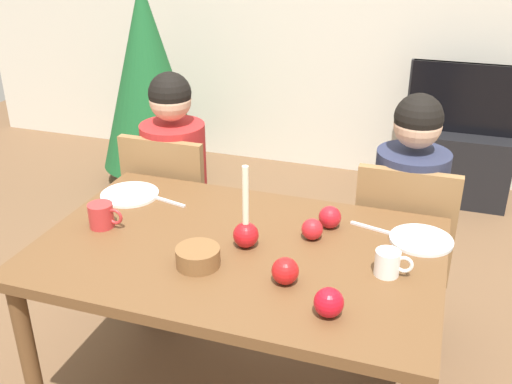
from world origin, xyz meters
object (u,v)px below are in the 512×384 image
object	(u,v)px
christmas_tree	(147,76)
bowl_walnuts	(198,257)
mug_right	(388,263)
apple_far_edge	(312,229)
candle_centerpiece	(246,230)
apple_by_left_plate	(330,217)
person_right_child	(405,230)
tv_stand	(459,165)
mug_left	(102,215)
plate_right	(421,240)
chair_right	(403,245)
apple_near_candle	(329,302)
person_left_child	(176,196)
chair_left	(174,209)
tv	(470,99)
dining_table	(238,267)
plate_left	(130,194)
apple_by_right_mug	(285,271)

from	to	relation	value
christmas_tree	bowl_walnuts	size ratio (longest dim) A/B	10.28
mug_right	apple_far_edge	xyz separation A→B (m)	(-0.28, 0.15, -0.00)
candle_centerpiece	apple_by_left_plate	size ratio (longest dim) A/B	3.64
person_right_child	apple_by_left_plate	xyz separation A→B (m)	(-0.25, -0.40, 0.22)
tv_stand	mug_left	xyz separation A→B (m)	(-1.29, -2.32, 0.56)
plate_right	chair_right	bearing A→B (deg)	101.71
tv_stand	candle_centerpiece	world-z (taller)	candle_centerpiece
apple_near_candle	person_left_child	bearing A→B (deg)	135.38
chair_left	plate_right	xyz separation A→B (m)	(1.16, -0.37, 0.24)
mug_right	tv	bearing A→B (deg)	83.87
dining_table	apple_far_edge	distance (m)	0.29
christmas_tree	apple_far_edge	world-z (taller)	christmas_tree
dining_table	bowl_walnuts	size ratio (longest dim) A/B	9.52
chair_right	tv	distance (m)	1.72
person_left_child	mug_left	distance (m)	0.70
plate_right	chair_left	bearing A→B (deg)	162.30
tv	mug_left	world-z (taller)	tv
mug_right	apple_near_candle	world-z (taller)	apple_near_candle
plate_left	apple_far_edge	size ratio (longest dim) A/B	3.08
apple_by_right_mug	chair_right	bearing A→B (deg)	68.04
plate_right	bowl_walnuts	world-z (taller)	bowl_walnuts
person_right_child	apple_by_left_plate	distance (m)	0.52
chair_right	person_left_child	bearing A→B (deg)	178.28
chair_left	person_left_child	xyz separation A→B (m)	(0.00, 0.03, 0.06)
person_left_child	candle_centerpiece	xyz separation A→B (m)	(0.58, -0.63, 0.24)
person_left_child	plate_right	distance (m)	1.24
plate_right	apple_by_left_plate	xyz separation A→B (m)	(-0.33, -0.00, 0.04)
candle_centerpiece	mug_left	distance (m)	0.55
christmas_tree	mug_right	world-z (taller)	christmas_tree
candle_centerpiece	apple_far_edge	world-z (taller)	candle_centerpiece
plate_right	christmas_tree	bearing A→B (deg)	139.69
christmas_tree	apple_far_edge	size ratio (longest dim) A/B	19.66
apple_by_left_plate	apple_far_edge	bearing A→B (deg)	-111.74
christmas_tree	bowl_walnuts	xyz separation A→B (m)	(1.28, -2.06, -0.00)
dining_table	tv	bearing A→B (deg)	71.60
plate_left	christmas_tree	bearing A→B (deg)	115.70
tv	mug_right	distance (m)	2.33
person_right_child	candle_centerpiece	world-z (taller)	person_right_child
person_left_child	tv_stand	distance (m)	2.15
apple_near_candle	apple_far_edge	world-z (taller)	apple_near_candle
person_left_child	tv	xyz separation A→B (m)	(1.32, 1.66, 0.14)
candle_centerpiece	mug_right	bearing A→B (deg)	-2.62
person_right_child	tv	distance (m)	1.68
dining_table	person_left_child	xyz separation A→B (m)	(-0.55, 0.64, -0.10)
plate_right	apple_near_candle	size ratio (longest dim) A/B	2.53
chair_right	apple_by_left_plate	size ratio (longest dim) A/B	10.79
plate_left	apple_far_edge	bearing A→B (deg)	-7.59
plate_right	apple_by_right_mug	xyz separation A→B (m)	(-0.39, -0.40, 0.04)
apple_near_candle	apple_by_left_plate	world-z (taller)	apple_near_candle
apple_near_candle	apple_far_edge	size ratio (longest dim) A/B	1.15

